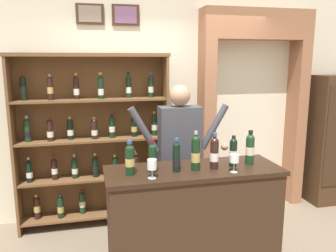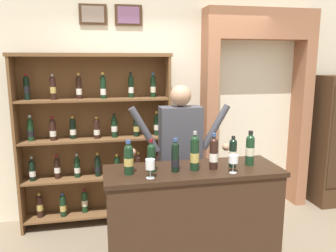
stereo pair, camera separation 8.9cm
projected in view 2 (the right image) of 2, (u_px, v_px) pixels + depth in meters
back_wall at (162, 94)px, 4.42m from camera, size 12.00×0.19×3.07m
wine_shelf at (95, 138)px, 4.05m from camera, size 1.79×0.32×2.05m
archway_doorway at (254, 95)px, 4.54m from camera, size 1.46×0.45×2.61m
tasting_counter at (192, 224)px, 3.08m from camera, size 1.55×0.55×1.05m
shopkeeper at (181, 148)px, 3.54m from camera, size 1.09×0.22×1.73m
tasting_bottle_rosso at (129, 158)px, 2.81m from camera, size 0.08×0.08×0.29m
tasting_bottle_grappa at (151, 157)px, 2.88m from camera, size 0.07×0.07×0.28m
tasting_bottle_chianti at (175, 157)px, 2.88m from camera, size 0.07×0.07×0.29m
tasting_bottle_super_tuscan at (195, 153)px, 2.91m from camera, size 0.08×0.08×0.34m
tasting_bottle_bianco at (214, 153)px, 2.95m from camera, size 0.07×0.07×0.32m
tasting_bottle_brunello at (233, 152)px, 3.01m from camera, size 0.07×0.07×0.28m
tasting_bottle_riserva at (250, 149)px, 3.06m from camera, size 0.08×0.08×0.32m
wine_glass_right at (150, 165)px, 2.73m from camera, size 0.08×0.08×0.16m
wine_glass_left at (233, 160)px, 2.85m from camera, size 0.08×0.08×0.16m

